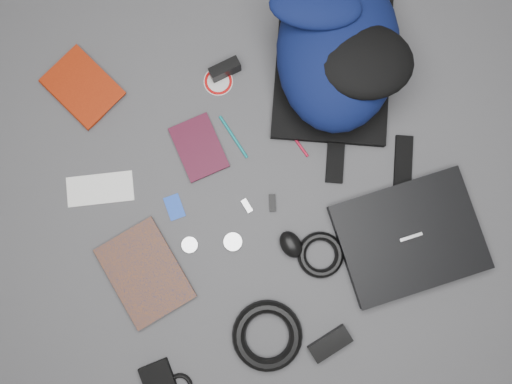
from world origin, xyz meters
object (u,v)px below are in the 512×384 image
object	(u,v)px
laptop	(409,237)
textbook_red	(63,106)
compact_camera	(225,70)
comic_book	(116,291)
mouse	(291,244)
dvd_case	(199,148)
pouch	(158,378)
backpack	(338,49)
power_brick	(330,344)

from	to	relation	value
laptop	textbook_red	distance (m)	1.11
textbook_red	compact_camera	xyz separation A→B (m)	(0.50, -0.06, 0.01)
comic_book	mouse	xyz separation A→B (m)	(0.53, -0.05, 0.01)
dvd_case	pouch	size ratio (longest dim) A/B	2.07
backpack	laptop	distance (m)	0.58
laptop	comic_book	distance (m)	0.88
backpack	textbook_red	xyz separation A→B (m)	(-0.82, 0.14, -0.10)
backpack	mouse	size ratio (longest dim) A/B	6.48
comic_book	pouch	distance (m)	0.28
textbook_red	power_brick	xyz separation A→B (m)	(0.52, -0.93, 0.00)
power_brick	pouch	xyz separation A→B (m)	(-0.50, 0.08, -0.00)
backpack	textbook_red	distance (m)	0.84
backpack	textbook_red	world-z (taller)	backpack
pouch	compact_camera	bearing A→B (deg)	58.64
textbook_red	dvd_case	distance (m)	0.43
textbook_red	power_brick	size ratio (longest dim) A/B	1.77
comic_book	pouch	size ratio (longest dim) A/B	3.13
backpack	dvd_case	distance (m)	0.50
compact_camera	power_brick	distance (m)	0.87
dvd_case	comic_book	bearing A→B (deg)	-142.99
backpack	mouse	bearing A→B (deg)	-98.99
backpack	comic_book	world-z (taller)	backpack
comic_book	dvd_case	size ratio (longest dim) A/B	1.51
power_brick	comic_book	bearing A→B (deg)	134.60
textbook_red	power_brick	bearing A→B (deg)	-86.88
textbook_red	mouse	bearing A→B (deg)	-76.85
comic_book	mouse	world-z (taller)	mouse
textbook_red	pouch	xyz separation A→B (m)	(0.02, -0.86, -0.00)
dvd_case	mouse	distance (m)	0.40
backpack	textbook_red	bearing A→B (deg)	-166.05
laptop	compact_camera	size ratio (longest dim) A/B	4.28
dvd_case	compact_camera	world-z (taller)	compact_camera
backpack	pouch	size ratio (longest dim) A/B	6.29
mouse	power_brick	world-z (taller)	mouse
dvd_case	compact_camera	xyz separation A→B (m)	(0.15, 0.20, 0.02)
comic_book	pouch	bearing A→B (deg)	-93.45
backpack	dvd_case	size ratio (longest dim) A/B	3.04
dvd_case	pouch	world-z (taller)	pouch
laptop	compact_camera	distance (m)	0.74
laptop	dvd_case	world-z (taller)	laptop
dvd_case	power_brick	world-z (taller)	power_brick
laptop	pouch	bearing A→B (deg)	-168.78
textbook_red	pouch	bearing A→B (deg)	-114.89
backpack	pouch	distance (m)	1.08
mouse	comic_book	bearing A→B (deg)	163.38
backpack	pouch	xyz separation A→B (m)	(-0.80, -0.71, -0.10)
mouse	compact_camera	bearing A→B (deg)	79.21
compact_camera	pouch	distance (m)	0.93
power_brick	backpack	bearing A→B (deg)	56.77
laptop	pouch	distance (m)	0.84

